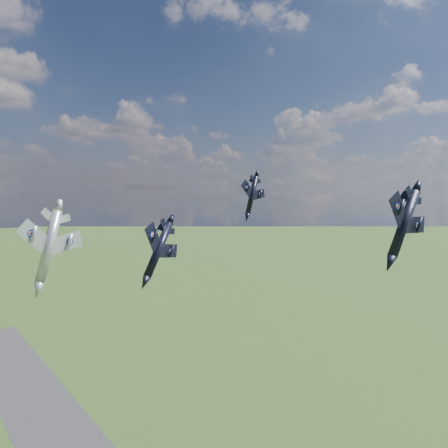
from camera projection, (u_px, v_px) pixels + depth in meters
jet_lead_navy at (159, 249)px, 69.22m from camera, size 13.64×15.90×7.81m
jet_right_navy at (404, 224)px, 67.96m from camera, size 11.97×16.17×8.47m
jet_high_navy at (252, 195)px, 106.30m from camera, size 11.34×14.19×5.55m
jet_left_silver at (49, 246)px, 60.91m from camera, size 12.42×15.46×5.65m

